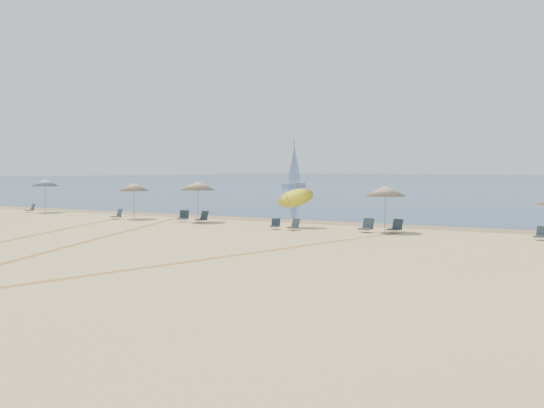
# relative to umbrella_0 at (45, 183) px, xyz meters

# --- Properties ---
(wet_sand) EXTENTS (500.00, 500.00, 0.00)m
(wet_sand) POSITION_rel_umbrella_0_xyz_m (21.31, 2.65, -2.30)
(wet_sand) COLOR olive
(wet_sand) RESTS_ON ground
(umbrella_0) EXTENTS (2.13, 2.13, 2.65)m
(umbrella_0) POSITION_rel_umbrella_0_xyz_m (0.00, 0.00, 0.00)
(umbrella_0) COLOR gray
(umbrella_0) RESTS_ON ground
(umbrella_1) EXTENTS (2.03, 2.03, 2.50)m
(umbrella_1) POSITION_rel_umbrella_0_xyz_m (10.50, -1.34, -0.15)
(umbrella_1) COLOR gray
(umbrella_1) RESTS_ON ground
(umbrella_2) EXTENTS (2.24, 2.24, 2.63)m
(umbrella_2) POSITION_rel_umbrella_0_xyz_m (15.71, -1.13, -0.01)
(umbrella_2) COLOR gray
(umbrella_2) RESTS_ON ground
(umbrella_3) EXTENTS (2.09, 2.14, 2.70)m
(umbrella_3) POSITION_rel_umbrella_0_xyz_m (22.83, -1.37, -0.37)
(umbrella_3) COLOR gray
(umbrella_3) RESTS_ON ground
(umbrella_4) EXTENTS (2.22, 2.22, 2.53)m
(umbrella_4) POSITION_rel_umbrella_0_xyz_m (28.24, -1.26, -0.12)
(umbrella_4) COLOR gray
(umbrella_4) RESTS_ON ground
(chair_0) EXTENTS (0.75, 0.81, 0.68)m
(chair_0) POSITION_rel_umbrella_0_xyz_m (-0.57, -0.88, -2.01)
(chair_0) COLOR #1B232C
(chair_0) RESTS_ON ground
(chair_1) EXTENTS (0.76, 0.82, 0.69)m
(chair_1) POSITION_rel_umbrella_0_xyz_m (9.84, -2.23, -2.00)
(chair_1) COLOR #1B232C
(chair_1) RESTS_ON ground
(chair_2) EXTENTS (0.81, 0.87, 0.73)m
(chair_2) POSITION_rel_umbrella_0_xyz_m (14.90, -1.57, -1.98)
(chair_2) COLOR #1B232C
(chair_2) RESTS_ON ground
(chair_3) EXTENTS (0.75, 0.83, 0.74)m
(chair_3) POSITION_rel_umbrella_0_xyz_m (16.41, -1.58, -1.98)
(chair_3) COLOR #1B232C
(chair_3) RESTS_ON ground
(chair_4) EXTENTS (0.65, 0.70, 0.59)m
(chair_4) POSITION_rel_umbrella_0_xyz_m (22.42, -2.88, -2.04)
(chair_4) COLOR #1B232C
(chair_4) RESTS_ON ground
(chair_5) EXTENTS (0.68, 0.74, 0.63)m
(chair_5) POSITION_rel_umbrella_0_xyz_m (23.63, -2.93, -2.03)
(chair_5) COLOR #1B232C
(chair_5) RESTS_ON ground
(chair_6) EXTENTS (0.71, 0.80, 0.74)m
(chair_6) POSITION_rel_umbrella_0_xyz_m (27.50, -1.97, -1.98)
(chair_6) COLOR #1B232C
(chair_6) RESTS_ON ground
(chair_7) EXTENTS (0.79, 0.86, 0.73)m
(chair_7) POSITION_rel_umbrella_0_xyz_m (28.94, -1.53, -1.98)
(chair_7) COLOR #1B232C
(chair_7) RESTS_ON ground
(chair_8) EXTENTS (0.65, 0.72, 0.65)m
(chair_8) POSITION_rel_umbrella_0_xyz_m (35.95, -1.19, -2.02)
(chair_8) COLOR #1B232C
(chair_8) RESTS_ON ground
(sailboat_3) EXTENTS (2.14, 6.41, 9.38)m
(sailboat_3) POSITION_rel_umbrella_0_xyz_m (-18.37, 75.05, 0.53)
(sailboat_3) COLOR white
(sailboat_3) RESTS_ON ocean
(tire_tracks) EXTENTS (49.11, 42.99, 0.00)m
(tire_tracks) POSITION_rel_umbrella_0_xyz_m (18.55, -11.91, -2.30)
(tire_tracks) COLOR tan
(tire_tracks) RESTS_ON ground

